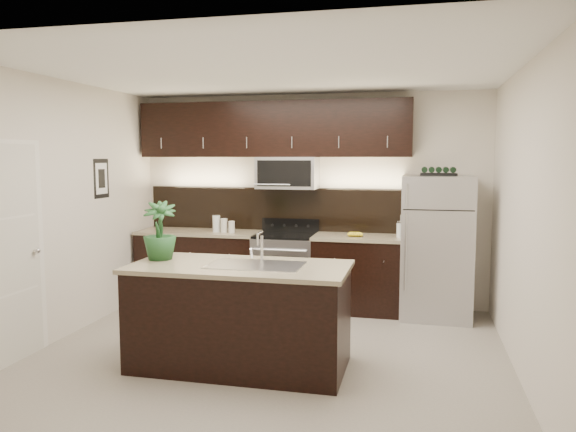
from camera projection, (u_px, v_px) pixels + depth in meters
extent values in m
plane|color=gray|center=(271.00, 352.00, 5.48)|extent=(4.50, 4.50, 0.00)
cube|color=beige|center=(310.00, 200.00, 7.28)|extent=(4.50, 0.02, 2.70)
cube|color=beige|center=(186.00, 248.00, 3.40)|extent=(4.50, 0.02, 2.70)
cube|color=beige|center=(62.00, 210.00, 5.85)|extent=(0.02, 4.00, 2.70)
cube|color=beige|center=(522.00, 221.00, 4.83)|extent=(0.02, 4.00, 2.70)
cube|color=white|center=(270.00, 70.00, 5.20)|extent=(4.50, 4.00, 0.02)
cube|color=beige|center=(11.00, 255.00, 5.10)|extent=(0.04, 0.80, 2.02)
sphere|color=silver|center=(37.00, 251.00, 5.41)|extent=(0.06, 0.06, 0.06)
cube|color=black|center=(102.00, 179.00, 6.54)|extent=(0.01, 0.32, 0.46)
cube|color=white|center=(102.00, 179.00, 6.54)|extent=(0.00, 0.24, 0.36)
cube|color=black|center=(200.00, 268.00, 7.39)|extent=(1.57, 0.62, 0.90)
cube|color=black|center=(361.00, 275.00, 6.91)|extent=(1.16, 0.62, 0.90)
cube|color=#B2B2B7|center=(286.00, 272.00, 7.13)|extent=(0.76, 0.62, 0.90)
cube|color=black|center=(286.00, 235.00, 7.08)|extent=(0.76, 0.60, 0.03)
cube|color=beige|center=(199.00, 232.00, 7.34)|extent=(1.59, 0.65, 0.04)
cube|color=beige|center=(362.00, 237.00, 6.86)|extent=(1.18, 0.65, 0.04)
cube|color=black|center=(276.00, 209.00, 7.38)|extent=(3.49, 0.02, 0.56)
cube|color=#B2B2B7|center=(288.00, 173.00, 7.10)|extent=(0.76, 0.40, 0.40)
cube|color=black|center=(273.00, 129.00, 7.13)|extent=(3.49, 0.33, 0.70)
cube|color=black|center=(240.00, 318.00, 5.07)|extent=(1.90, 0.90, 0.90)
cube|color=beige|center=(240.00, 267.00, 5.02)|extent=(1.96, 0.96, 0.04)
cube|color=silver|center=(256.00, 265.00, 4.99)|extent=(0.84, 0.50, 0.01)
cylinder|color=silver|center=(262.00, 248.00, 5.18)|extent=(0.03, 0.03, 0.24)
cylinder|color=silver|center=(260.00, 233.00, 5.09)|extent=(0.02, 0.14, 0.02)
cylinder|color=silver|center=(258.00, 240.00, 5.03)|extent=(0.02, 0.02, 0.10)
cube|color=#B2B2B7|center=(436.00, 247.00, 6.61)|extent=(0.81, 0.73, 1.68)
cube|color=black|center=(438.00, 174.00, 6.52)|extent=(0.42, 0.26, 0.03)
cylinder|color=black|center=(424.00, 170.00, 6.55)|extent=(0.07, 0.24, 0.07)
cylinder|color=black|center=(431.00, 170.00, 6.54)|extent=(0.07, 0.24, 0.07)
cylinder|color=black|center=(438.00, 170.00, 6.52)|extent=(0.07, 0.24, 0.07)
cylinder|color=black|center=(446.00, 170.00, 6.50)|extent=(0.07, 0.24, 0.07)
cylinder|color=black|center=(453.00, 170.00, 6.48)|extent=(0.07, 0.24, 0.07)
imported|color=#1E4C22|center=(160.00, 231.00, 5.25)|extent=(0.40, 0.40, 0.55)
cylinder|color=silver|center=(216.00, 224.00, 7.22)|extent=(0.10, 0.10, 0.21)
cylinder|color=beige|center=(224.00, 225.00, 7.17)|extent=(0.09, 0.09, 0.18)
cylinder|color=beige|center=(232.00, 227.00, 7.12)|extent=(0.08, 0.08, 0.15)
cylinder|color=silver|center=(400.00, 230.00, 6.70)|extent=(0.09, 0.09, 0.18)
cylinder|color=silver|center=(400.00, 222.00, 6.69)|extent=(0.09, 0.09, 0.02)
cylinder|color=silver|center=(400.00, 218.00, 6.68)|extent=(0.01, 0.01, 0.07)
ellipsoid|color=gold|center=(351.00, 234.00, 6.81)|extent=(0.21, 0.17, 0.06)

